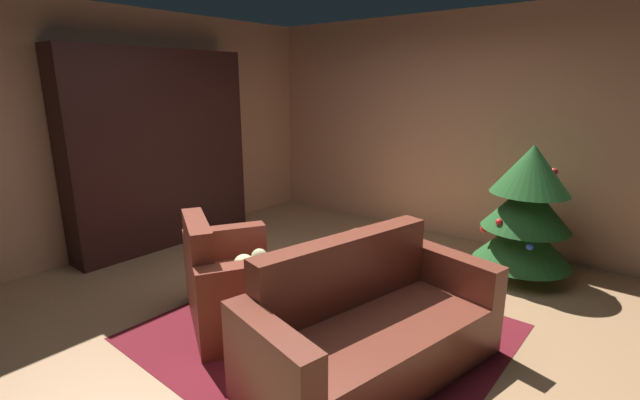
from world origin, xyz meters
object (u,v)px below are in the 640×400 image
object	(u,v)px
bookshelf_unit	(171,153)
bottle_on_table	(335,268)
decorated_tree	(527,211)
armchair_red	(232,285)
coffee_table	(314,281)
book_stack_on_table	(314,268)
couch_red	(369,330)

from	to	relation	value
bookshelf_unit	bottle_on_table	xyz separation A→B (m)	(2.84, -0.48, -0.52)
bottle_on_table	decorated_tree	size ratio (longest dim) A/B	0.22
armchair_red	decorated_tree	distance (m)	2.88
bookshelf_unit	coffee_table	world-z (taller)	bookshelf_unit
coffee_table	bottle_on_table	bearing A→B (deg)	2.16
bookshelf_unit	decorated_tree	distance (m)	3.95
bottle_on_table	book_stack_on_table	bearing A→B (deg)	177.63
armchair_red	bookshelf_unit	bearing A→B (deg)	158.16
armchair_red	couch_red	distance (m)	1.23
armchair_red	book_stack_on_table	world-z (taller)	armchair_red
coffee_table	bottle_on_table	world-z (taller)	bottle_on_table
couch_red	decorated_tree	size ratio (longest dim) A/B	1.43
decorated_tree	armchair_red	bearing A→B (deg)	-122.77
coffee_table	decorated_tree	distance (m)	2.30
coffee_table	book_stack_on_table	world-z (taller)	book_stack_on_table
armchair_red	couch_red	size ratio (longest dim) A/B	0.65
armchair_red	decorated_tree	size ratio (longest dim) A/B	0.93
couch_red	bottle_on_table	size ratio (longest dim) A/B	6.59
bookshelf_unit	book_stack_on_table	size ratio (longest dim) A/B	10.67
decorated_tree	coffee_table	bearing A→B (deg)	-114.81
bottle_on_table	decorated_tree	distance (m)	2.20
bottle_on_table	decorated_tree	xyz separation A→B (m)	(0.76, 2.06, 0.12)
bottle_on_table	coffee_table	bearing A→B (deg)	-177.84
armchair_red	book_stack_on_table	bearing A→B (deg)	30.92
decorated_tree	couch_red	bearing A→B (deg)	-98.42
armchair_red	coffee_table	world-z (taller)	armchair_red
coffee_table	book_stack_on_table	bearing A→B (deg)	121.24
couch_red	book_stack_on_table	size ratio (longest dim) A/B	9.00
armchair_red	coffee_table	distance (m)	0.68
armchair_red	book_stack_on_table	size ratio (longest dim) A/B	5.86
couch_red	coffee_table	bearing A→B (deg)	165.60
bookshelf_unit	armchair_red	bearing A→B (deg)	-21.84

